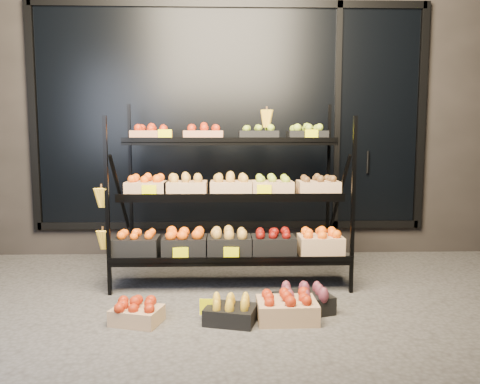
{
  "coord_description": "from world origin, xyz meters",
  "views": [
    {
      "loc": [
        -0.04,
        -3.67,
        1.31
      ],
      "look_at": [
        0.09,
        0.55,
        0.83
      ],
      "focal_mm": 35.0,
      "sensor_mm": 36.0,
      "label": 1
    }
  ],
  "objects_px": {
    "display_rack": "(229,196)",
    "floor_crate_left": "(137,312)",
    "floor_crate_midright": "(287,307)",
    "floor_crate_midleft": "(230,311)"
  },
  "relations": [
    {
      "from": "display_rack",
      "to": "floor_crate_left",
      "type": "relative_size",
      "value": 5.59
    },
    {
      "from": "floor_crate_left",
      "to": "floor_crate_midright",
      "type": "height_order",
      "value": "floor_crate_midright"
    },
    {
      "from": "display_rack",
      "to": "floor_crate_midright",
      "type": "relative_size",
      "value": 5.03
    },
    {
      "from": "floor_crate_midleft",
      "to": "floor_crate_left",
      "type": "bearing_deg",
      "value": -166.0
    },
    {
      "from": "floor_crate_left",
      "to": "floor_crate_midleft",
      "type": "relative_size",
      "value": 0.97
    },
    {
      "from": "floor_crate_left",
      "to": "floor_crate_midright",
      "type": "distance_m",
      "value": 1.08
    },
    {
      "from": "floor_crate_left",
      "to": "floor_crate_midleft",
      "type": "height_order",
      "value": "floor_crate_midleft"
    },
    {
      "from": "floor_crate_midright",
      "to": "display_rack",
      "type": "bearing_deg",
      "value": 111.03
    },
    {
      "from": "display_rack",
      "to": "floor_crate_midright",
      "type": "bearing_deg",
      "value": -67.91
    },
    {
      "from": "floor_crate_left",
      "to": "floor_crate_midleft",
      "type": "distance_m",
      "value": 0.67
    }
  ]
}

